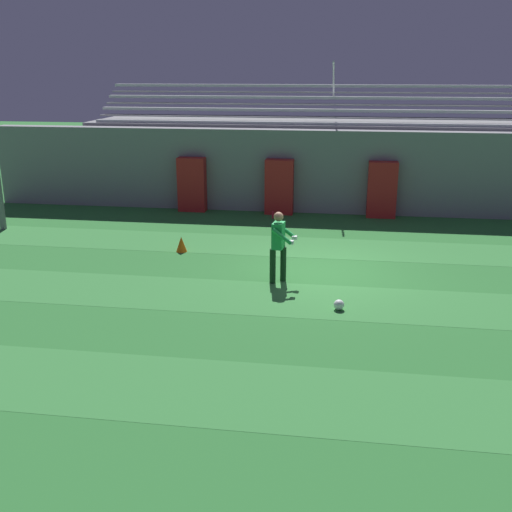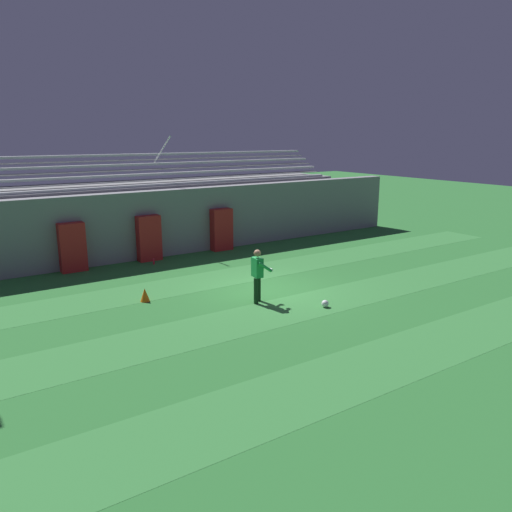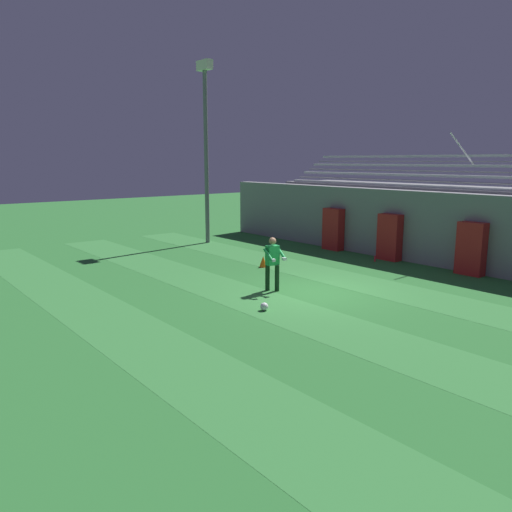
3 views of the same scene
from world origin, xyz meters
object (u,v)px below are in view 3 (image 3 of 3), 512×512
padding_pillar_far_left (333,229)px  floodlight_pole (206,131)px  goalkeeper (273,261)px  padding_pillar_gate_right (471,249)px  soccer_ball (264,307)px  padding_pillar_gate_left (390,237)px  traffic_cone (263,262)px  water_bottle (375,259)px

padding_pillar_far_left → floodlight_pole: 7.57m
padding_pillar_far_left → goalkeeper: size_ratio=1.11×
padding_pillar_gate_right → goalkeeper: size_ratio=1.11×
padding_pillar_gate_right → soccer_ball: bearing=-98.5°
padding_pillar_gate_left → traffic_cone: padding_pillar_gate_left is taller
soccer_ball → padding_pillar_gate_left: bearing=104.5°
padding_pillar_far_left → water_bottle: padding_pillar_far_left is taller
goalkeeper → traffic_cone: size_ratio=3.98×
padding_pillar_gate_left → floodlight_pole: (-8.25, -3.30, 4.40)m
floodlight_pole → padding_pillar_gate_right: bearing=15.8°
padding_pillar_gate_right → water_bottle: 3.71m
padding_pillar_gate_left → water_bottle: bearing=-100.1°
padding_pillar_far_left → floodlight_pole: floodlight_pole is taller
traffic_cone → water_bottle: size_ratio=1.75×
floodlight_pole → soccer_ball: (10.42, -5.07, -5.22)m
soccer_ball → padding_pillar_gate_right: bearing=81.5°
floodlight_pole → goalkeeper: size_ratio=5.09×
padding_pillar_gate_left → traffic_cone: size_ratio=4.43×
padding_pillar_far_left → traffic_cone: 4.98m
padding_pillar_gate_right → floodlight_pole: size_ratio=0.22×
padding_pillar_far_left → floodlight_pole: size_ratio=0.22×
floodlight_pole → traffic_cone: bearing=-14.1°
floodlight_pole → soccer_ball: 12.71m
padding_pillar_far_left → water_bottle: 3.11m
padding_pillar_gate_left → traffic_cone: bearing=-113.8°
padding_pillar_gate_left → water_bottle: padding_pillar_gate_left is taller
padding_pillar_gate_right → traffic_cone: 7.40m
soccer_ball → padding_pillar_far_left: bearing=121.9°
padding_pillar_gate_left → padding_pillar_gate_right: 3.42m
padding_pillar_gate_left → goalkeeper: size_ratio=1.11×
floodlight_pole → water_bottle: bearing=17.6°
goalkeeper → soccer_ball: bearing=-46.9°
padding_pillar_gate_left → padding_pillar_far_left: bearing=180.0°
goalkeeper → soccer_ball: (1.42, -1.52, -0.84)m
padding_pillar_far_left → traffic_cone: padding_pillar_far_left is taller
traffic_cone → water_bottle: (2.00, 4.13, -0.09)m
padding_pillar_gate_right → goalkeeper: (-2.68, -6.85, 0.02)m
floodlight_pole → padding_pillar_far_left: bearing=32.3°
padding_pillar_gate_left → padding_pillar_far_left: 3.04m
padding_pillar_far_left → soccer_ball: 9.89m
padding_pillar_gate_left → padding_pillar_gate_right: size_ratio=1.00×
padding_pillar_gate_left → padding_pillar_far_left: (-3.04, 0.00, 0.00)m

